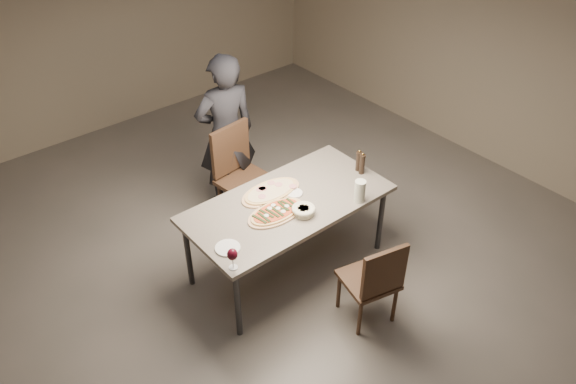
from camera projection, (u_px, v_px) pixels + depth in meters
room at (288, 136)px, 4.44m from camera, size 7.00×7.00×7.00m
dining_table at (288, 207)px, 4.86m from camera, size 1.80×0.90×0.75m
zucchini_pizza at (276, 212)px, 4.68m from camera, size 0.54×0.30×0.05m
ham_pizza at (271, 192)px, 4.91m from camera, size 0.59×0.32×0.04m
bread_basket at (303, 210)px, 4.66m from camera, size 0.20×0.20×0.07m
oil_dish at (294, 193)px, 4.90m from camera, size 0.14×0.14×0.02m
pepper_mill_left at (362, 164)px, 5.10m from camera, size 0.06×0.06×0.22m
pepper_mill_right at (359, 161)px, 5.15m from camera, size 0.06×0.06×0.22m
carafe at (360, 191)px, 4.77m from camera, size 0.10×0.10×0.20m
wine_glass at (232, 255)px, 4.10m from camera, size 0.08×0.08×0.18m
side_plate at (228, 248)px, 4.34m from camera, size 0.20×0.20×0.01m
chair_near at (375, 279)px, 4.45m from camera, size 0.49×0.49×0.86m
chair_far at (240, 170)px, 5.52m from camera, size 0.54×0.54×1.02m
diner at (226, 134)px, 5.55m from camera, size 0.68×0.52×1.68m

